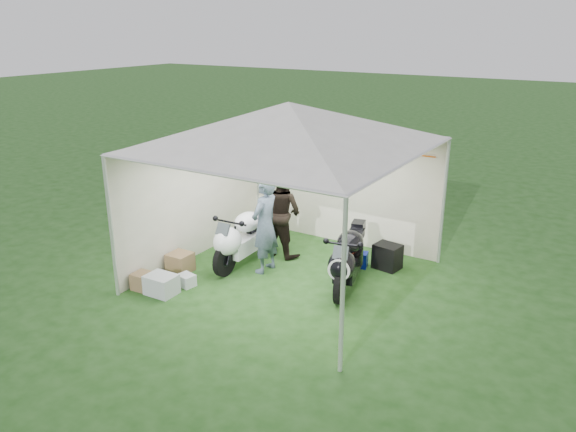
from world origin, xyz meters
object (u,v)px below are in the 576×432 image
Objects in this scene: canopy_tent at (289,129)px; crate_1 at (180,262)px; motorcycle_white at (243,236)px; person_dark_jacket at (282,212)px; equipment_box at (387,256)px; crate_2 at (186,280)px; crate_0 at (161,285)px; motorcycle_black at (348,257)px; person_blue_jacket at (265,225)px; paddock_stand at (357,259)px; crate_3 at (146,282)px.

canopy_tent is 14.82× the size of crate_1.
person_dark_jacket reaches higher than motorcycle_white.
equipment_box is 3.54m from crate_2.
canopy_tent is 11.72× the size of crate_0.
canopy_tent is 2.88× the size of motorcycle_white.
person_dark_jacket is (0.34, 0.75, 0.30)m from motorcycle_white.
person_dark_jacket is at bearing 129.35° from canopy_tent.
motorcycle_black is 1.11× the size of person_blue_jacket.
canopy_tent is 2.27m from motorcycle_white.
equipment_box reaches higher than paddock_stand.
motorcycle_white is 1.77m from crate_0.
motorcycle_black reaches higher than crate_2.
crate_0 is 0.33m from crate_3.
motorcycle_black is (2.02, 0.12, -0.01)m from motorcycle_white.
equipment_box is at bearing 43.44° from crate_3.
crate_0 reaches higher than crate_3.
motorcycle_white is 1.16× the size of person_dark_jacket.
motorcycle_black is at bearing 19.45° from crate_1.
motorcycle_black is 1.13× the size of person_dark_jacket.
crate_0 is 1.26× the size of crate_1.
motorcycle_black is 0.97m from paddock_stand.
paddock_stand is (0.81, 1.02, -2.44)m from canopy_tent.
canopy_tent is 2.01m from person_dark_jacket.
crate_1 is (-2.78, -0.98, -0.36)m from motorcycle_black.
paddock_stand reaches higher than crate_2.
canopy_tent is 2.96× the size of motorcycle_black.
paddock_stand is at bearing 128.81° from person_blue_jacket.
motorcycle_white is at bearing -152.65° from equipment_box.
canopy_tent is at bearing 25.11° from crate_1.
motorcycle_white is at bearing 75.94° from person_dark_jacket.
equipment_box is 0.93× the size of crate_0.
canopy_tent is 2.95m from equipment_box.
motorcycle_black reaches higher than crate_0.
crate_1 reaches higher than crate_2.
motorcycle_black reaches higher than paddock_stand.
motorcycle_white is 2.60m from equipment_box.
person_dark_jacket is 2.64m from crate_0.
equipment_box reaches higher than crate_1.
motorcycle_black is 4.26× the size of equipment_box.
crate_3 is (-1.10, -2.45, -0.70)m from person_dark_jacket.
crate_0 is at bearing -157.94° from motorcycle_black.
crate_2 is (-2.09, -2.22, -0.04)m from paddock_stand.
person_blue_jacket reaches higher than person_dark_jacket.
person_dark_jacket is 0.81m from person_blue_jacket.
motorcycle_white is 0.88m from person_dark_jacket.
equipment_box is at bearing 43.38° from crate_2.
canopy_tent reaches higher than equipment_box.
paddock_stand is 3.05m from crate_2.
equipment_box is (2.29, 1.19, -0.31)m from motorcycle_white.
person_blue_jacket is 6.26× the size of crate_2.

